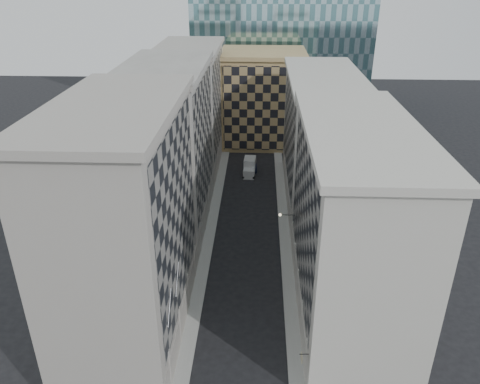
# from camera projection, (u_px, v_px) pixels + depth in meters

# --- Properties ---
(sidewalk_west) EXTENTS (1.50, 100.00, 0.15)m
(sidewalk_west) POSITION_uv_depth(u_px,v_px,m) (210.00, 231.00, 66.27)
(sidewalk_west) COLOR gray
(sidewalk_west) RESTS_ON ground
(sidewalk_east) EXTENTS (1.50, 100.00, 0.15)m
(sidewalk_east) POSITION_uv_depth(u_px,v_px,m) (284.00, 233.00, 65.87)
(sidewalk_east) COLOR gray
(sidewalk_east) RESTS_ON ground
(bldg_left_a) EXTENTS (10.80, 22.80, 23.70)m
(bldg_left_a) POSITION_uv_depth(u_px,v_px,m) (128.00, 226.00, 44.27)
(bldg_left_a) COLOR #A19A91
(bldg_left_a) RESTS_ON ground
(bldg_left_b) EXTENTS (10.80, 22.80, 22.70)m
(bldg_left_b) POSITION_uv_depth(u_px,v_px,m) (169.00, 148.00, 64.25)
(bldg_left_b) COLOR gray
(bldg_left_b) RESTS_ON ground
(bldg_left_c) EXTENTS (10.80, 22.80, 21.70)m
(bldg_left_c) POSITION_uv_depth(u_px,v_px,m) (191.00, 108.00, 84.22)
(bldg_left_c) COLOR #A19A91
(bldg_left_c) RESTS_ON ground
(bldg_right_a) EXTENTS (10.80, 26.80, 20.70)m
(bldg_right_a) POSITION_uv_depth(u_px,v_px,m) (350.00, 223.00, 47.69)
(bldg_right_a) COLOR beige
(bldg_right_a) RESTS_ON ground
(bldg_right_b) EXTENTS (10.80, 28.80, 19.70)m
(bldg_right_b) POSITION_uv_depth(u_px,v_px,m) (320.00, 139.00, 72.14)
(bldg_right_b) COLOR beige
(bldg_right_b) RESTS_ON ground
(tan_block) EXTENTS (16.80, 14.80, 18.80)m
(tan_block) POSITION_uv_depth(u_px,v_px,m) (263.00, 98.00, 95.92)
(tan_block) COLOR tan
(tan_block) RESTS_ON ground
(church_tower) EXTENTS (7.20, 7.20, 51.50)m
(church_tower) POSITION_uv_depth(u_px,v_px,m) (255.00, 1.00, 100.98)
(church_tower) COLOR #2D2823
(church_tower) RESTS_ON ground
(flagpoles_left) EXTENTS (0.10, 6.33, 2.33)m
(flagpoles_left) POSITION_uv_depth(u_px,v_px,m) (173.00, 293.00, 41.27)
(flagpoles_left) COLOR gray
(flagpoles_left) RESTS_ON ground
(bracket_lamp) EXTENTS (1.98, 0.36, 0.36)m
(bracket_lamp) POSITION_uv_depth(u_px,v_px,m) (282.00, 215.00, 57.83)
(bracket_lamp) COLOR black
(bracket_lamp) RESTS_ON ground
(box_truck) EXTENTS (2.27, 5.11, 2.75)m
(box_truck) POSITION_uv_depth(u_px,v_px,m) (250.00, 168.00, 84.08)
(box_truck) COLOR silver
(box_truck) RESTS_ON ground
(dark_car) EXTENTS (1.37, 3.75, 1.23)m
(dark_car) POSITION_uv_depth(u_px,v_px,m) (253.00, 167.00, 85.73)
(dark_car) COLOR #0E1736
(dark_car) RESTS_ON ground
(shop_sign) EXTENTS (0.83, 0.73, 0.81)m
(shop_sign) POSITION_uv_depth(u_px,v_px,m) (302.00, 357.00, 39.97)
(shop_sign) COLOR black
(shop_sign) RESTS_ON ground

